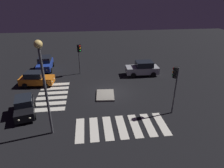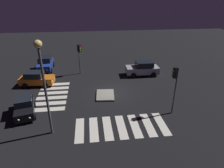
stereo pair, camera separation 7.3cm
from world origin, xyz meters
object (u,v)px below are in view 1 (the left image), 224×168
Objects in this scene: street_lamp at (43,74)px; car_blue at (45,64)px; car_black at (25,106)px; traffic_light_north at (175,79)px; car_orange at (36,79)px; traffic_island at (105,95)px; car_silver at (142,68)px; traffic_light_south at (79,52)px.

car_blue is at bearing -168.05° from street_lamp.
traffic_light_north is (1.44, 13.36, 2.61)m from car_black.
car_orange is 15.92m from traffic_light_north.
car_silver reaches higher than traffic_island.
traffic_island is at bearing 45.84° from car_silver.
car_silver is (-7.90, 13.20, 0.15)m from car_black.
traffic_light_south is 13.69m from traffic_light_north.
street_lamp reaches higher than traffic_light_south.
street_lamp is (1.65, -10.52, 1.68)m from traffic_light_north.
car_orange is (1.63, -13.53, -0.10)m from car_silver.
traffic_light_north is at bearing 70.21° from car_black.
street_lamp is at bearing -40.45° from traffic_island.
traffic_light_south reaches higher than traffic_island.
car_black is 6.00m from street_lamp.
street_lamp is at bearing 29.02° from car_black.
street_lamp is (12.37, -2.01, 1.95)m from traffic_light_south.
traffic_light_north is 10.78m from street_lamp.
car_blue is at bearing -146.16° from traffic_light_south.
car_orange reaches higher than car_black.
car_orange is 0.55× the size of street_lamp.
traffic_island is at bearing 139.55° from street_lamp.
car_silver reaches higher than car_orange.
car_orange is 6.41m from traffic_light_south.
car_silver is at bearing 136.69° from street_lamp.
car_silver is at bearing 133.99° from traffic_island.
traffic_island is 0.65× the size of car_orange.
car_orange is at bearing 169.36° from car_black.
car_black is 0.53× the size of street_lamp.
car_black is 15.39m from car_silver.
traffic_light_south reaches higher than car_black.
car_silver is at bearing -44.80° from traffic_light_north.
car_black is 0.87× the size of traffic_light_north.
street_lamp is at bearing 10.08° from car_blue.
traffic_light_south is at bearing -7.33° from traffic_light_north.
traffic_light_south is at bearing 63.20° from car_blue.
street_lamp is (9.36, 3.17, 4.24)m from car_orange.
car_silver is at bearing 72.53° from car_blue.
traffic_light_north reaches higher than car_orange.
traffic_light_north is at bearing 7.21° from traffic_light_south.
car_blue is 0.60× the size of street_lamp.
car_silver is at bearing 107.27° from car_black.
car_silver is at bearing 49.39° from traffic_light_south.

